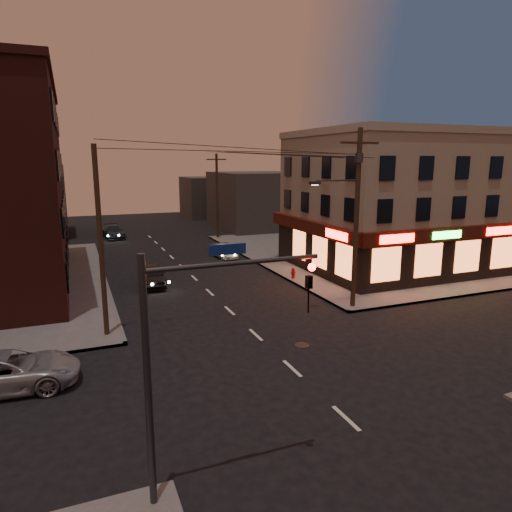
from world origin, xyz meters
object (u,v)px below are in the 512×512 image
sedan_mid (224,251)px  fire_hydrant (293,272)px  sedan_near (152,275)px  sedan_far (113,232)px  suv_cross (6,372)px

sedan_mid → fire_hydrant: sedan_mid is taller
sedan_near → sedan_far: bearing=97.6°
sedan_mid → sedan_far: (-8.06, 14.64, 0.07)m
sedan_near → sedan_far: (-0.68, 21.49, -0.02)m
sedan_far → sedan_near: bearing=-93.3°
suv_cross → fire_hydrant: (17.06, 10.28, -0.14)m
suv_cross → sedan_near: size_ratio=1.23×
sedan_mid → sedan_near: bearing=-142.8°
sedan_far → fire_hydrant: 26.02m
sedan_far → fire_hydrant: bearing=-71.9°
sedan_mid → sedan_far: sedan_far is taller
suv_cross → sedan_near: (7.49, 12.71, -0.00)m
suv_cross → fire_hydrant: 19.92m
sedan_near → sedan_far: size_ratio=0.88×
fire_hydrant → suv_cross: bearing=-148.9°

